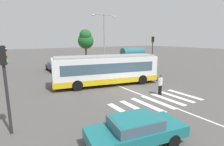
{
  "coord_description": "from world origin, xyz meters",
  "views": [
    {
      "loc": [
        -9.85,
        -11.38,
        4.76
      ],
      "look_at": [
        -0.24,
        3.35,
        1.3
      ],
      "focal_mm": 28.09,
      "sensor_mm": 36.0,
      "label": 1
    }
  ],
  "objects": [
    {
      "name": "crosswalk_painted_stripes",
      "position": [
        0.04,
        -2.63,
        0.0
      ],
      "size": [
        7.08,
        3.33,
        0.01
      ],
      "color": "silver",
      "rests_on": "ground_plane"
    },
    {
      "name": "city_transit_bus",
      "position": [
        -0.58,
        3.91,
        1.59
      ],
      "size": [
        11.18,
        4.93,
        3.06
      ],
      "color": "black",
      "rests_on": "ground_plane"
    },
    {
      "name": "traffic_light_far_corner",
      "position": [
        10.69,
        8.42,
        3.39
      ],
      "size": [
        0.33,
        0.32,
        5.08
      ],
      "color": "#28282B",
      "rests_on": "ground_plane"
    },
    {
      "name": "background_tree_right",
      "position": [
        5.4,
        21.77,
        4.61
      ],
      "size": [
        3.2,
        3.2,
        6.63
      ],
      "color": "brown",
      "rests_on": "ground_plane"
    },
    {
      "name": "traffic_light_near_corner",
      "position": [
        -9.67,
        -1.72,
        2.99
      ],
      "size": [
        0.33,
        0.32,
        4.44
      ],
      "color": "#28282B",
      "rests_on": "ground_plane"
    },
    {
      "name": "pedestrian_crossing_street",
      "position": [
        1.52,
        -1.51,
        0.97
      ],
      "size": [
        0.53,
        0.42,
        1.72
      ],
      "color": "black",
      "rests_on": "ground_plane"
    },
    {
      "name": "lane_center_line",
      "position": [
        0.17,
        2.0,
        0.0
      ],
      "size": [
        0.16,
        24.0,
        0.01
      ],
      "primitive_type": "cube",
      "color": "silver",
      "rests_on": "ground_plane"
    },
    {
      "name": "parked_car_teal",
      "position": [
        -0.29,
        14.88,
        0.77
      ],
      "size": [
        1.94,
        4.54,
        1.35
      ],
      "color": "black",
      "rests_on": "ground_plane"
    },
    {
      "name": "parked_car_red",
      "position": [
        5.13,
        14.44,
        0.77
      ],
      "size": [
        1.92,
        4.52,
        1.35
      ],
      "color": "black",
      "rests_on": "ground_plane"
    },
    {
      "name": "twin_arm_street_lamp",
      "position": [
        3.75,
        11.57,
        5.14
      ],
      "size": [
        4.1,
        0.32,
        8.31
      ],
      "color": "#939399",
      "rests_on": "ground_plane"
    },
    {
      "name": "parked_car_champagne",
      "position": [
        2.55,
        14.39,
        0.77
      ],
      "size": [
        2.12,
        4.61,
        1.35
      ],
      "color": "black",
      "rests_on": "ground_plane"
    },
    {
      "name": "bus_stop_shelter",
      "position": [
        9.44,
        11.75,
        2.42
      ],
      "size": [
        4.33,
        1.54,
        3.25
      ],
      "color": "#28282B",
      "rests_on": "ground_plane"
    },
    {
      "name": "ground_plane",
      "position": [
        0.0,
        0.0,
        0.0
      ],
      "size": [
        160.0,
        160.0,
        0.0
      ],
      "primitive_type": "plane",
      "color": "#514F4C"
    },
    {
      "name": "foreground_sedan",
      "position": [
        -5.01,
        -5.93,
        0.77
      ],
      "size": [
        4.75,
        2.59,
        1.35
      ],
      "color": "black",
      "rests_on": "ground_plane"
    },
    {
      "name": "parked_car_charcoal",
      "position": [
        -2.93,
        14.76,
        0.77
      ],
      "size": [
        1.92,
        4.53,
        1.35
      ],
      "color": "black",
      "rests_on": "ground_plane"
    }
  ]
}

